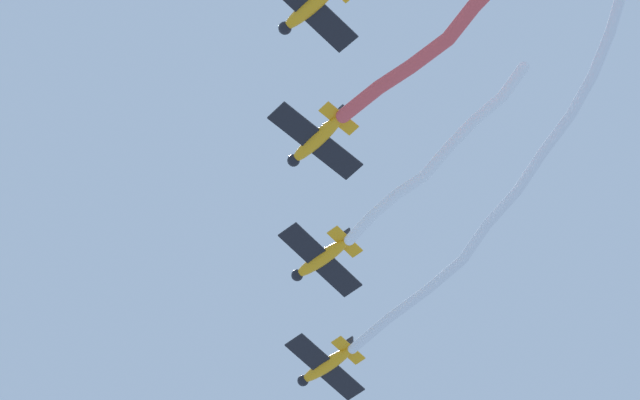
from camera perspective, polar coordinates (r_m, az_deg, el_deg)
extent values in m
ellipsoid|color=orange|center=(103.80, 0.28, -6.68)|extent=(4.96, 1.62, 1.00)
sphere|color=black|center=(104.81, -0.69, -7.30)|extent=(0.95, 0.95, 0.85)
ellipsoid|color=#232833|center=(104.34, 0.03, -6.71)|extent=(1.29, 0.82, 0.53)
cube|color=black|center=(103.77, 0.21, -6.77)|extent=(2.57, 7.24, 0.13)
cube|color=orange|center=(103.00, 1.15, -6.09)|extent=(1.28, 2.87, 0.11)
cube|color=black|center=(103.44, 1.10, -5.92)|extent=(1.11, 0.28, 1.37)
cylinder|color=white|center=(102.04, 2.05, -5.42)|extent=(3.74, 0.87, 1.01)
cylinder|color=white|center=(100.82, 3.57, -4.21)|extent=(3.73, 1.14, 1.00)
cylinder|color=white|center=(99.63, 5.07, -3.03)|extent=(3.49, 0.74, 0.79)
cylinder|color=white|center=(98.46, 6.26, -1.71)|extent=(3.28, 1.32, 1.16)
cylinder|color=white|center=(97.47, 7.36, -0.31)|extent=(3.39, 0.97, 1.08)
cylinder|color=white|center=(96.52, 8.47, 1.13)|extent=(3.30, 1.41, 1.12)
cylinder|color=white|center=(95.51, 9.51, 2.62)|extent=(3.38, 1.36, 0.88)
cylinder|color=white|center=(94.64, 10.51, 4.16)|extent=(3.24, 1.55, 1.28)
cylinder|color=white|center=(94.00, 11.29, 5.81)|extent=(3.18, 1.87, 1.38)
cylinder|color=white|center=(93.21, 11.91, 7.59)|extent=(3.22, 2.28, 1.15)
sphere|color=white|center=(102.73, 1.32, -6.03)|extent=(0.70, 0.70, 0.70)
sphere|color=white|center=(101.38, 2.79, -4.79)|extent=(0.70, 0.70, 0.70)
sphere|color=white|center=(100.29, 4.37, -3.62)|extent=(0.70, 0.70, 0.70)
sphere|color=white|center=(99.00, 5.78, -2.42)|extent=(0.70, 0.70, 0.70)
sphere|color=white|center=(97.94, 6.75, -1.00)|extent=(0.70, 0.70, 0.70)
sphere|color=white|center=(97.01, 7.98, 0.38)|extent=(0.70, 0.70, 0.70)
sphere|color=white|center=(96.05, 8.96, 1.88)|extent=(0.70, 0.70, 0.70)
sphere|color=white|center=(94.99, 10.07, 3.37)|extent=(0.70, 0.70, 0.70)
sphere|color=white|center=(94.32, 10.95, 4.96)|extent=(0.70, 0.70, 0.70)
sphere|color=white|center=(93.70, 11.64, 6.67)|extent=(0.70, 0.70, 0.70)
ellipsoid|color=orange|center=(97.91, 0.10, -2.35)|extent=(4.96, 1.64, 1.00)
sphere|color=black|center=(98.84, -0.93, -3.05)|extent=(0.95, 0.95, 0.85)
ellipsoid|color=#232833|center=(98.45, -0.17, -2.41)|extent=(1.30, 0.82, 0.53)
cube|color=black|center=(97.87, 0.03, -2.45)|extent=(2.59, 7.24, 0.13)
cube|color=orange|center=(97.20, 1.02, -1.70)|extent=(1.29, 2.87, 0.11)
cube|color=black|center=(97.66, 0.97, -1.55)|extent=(1.11, 0.28, 1.37)
cylinder|color=white|center=(96.68, 1.64, -1.15)|extent=(2.39, 0.77, 1.25)
cylinder|color=white|center=(96.12, 2.58, -0.22)|extent=(2.44, 0.92, 1.03)
cylinder|color=white|center=(95.49, 3.64, 0.58)|extent=(2.45, 1.14, 0.81)
cylinder|color=white|center=(94.88, 4.70, 1.53)|extent=(2.70, 0.90, 1.21)
cylinder|color=white|center=(94.40, 5.69, 2.64)|extent=(2.56, 0.77, 1.21)
cylinder|color=white|center=(93.77, 6.78, 3.65)|extent=(2.65, 0.79, 0.85)
cylinder|color=white|center=(92.99, 7.79, 4.73)|extent=(2.64, 1.21, 0.99)
sphere|color=white|center=(96.94, 1.19, -1.63)|extent=(0.76, 0.76, 0.76)
sphere|color=white|center=(96.44, 2.08, -0.66)|extent=(0.76, 0.76, 0.76)
sphere|color=white|center=(95.82, 3.08, 0.22)|extent=(0.76, 0.76, 0.76)
sphere|color=white|center=(95.17, 4.21, 0.95)|extent=(0.76, 0.76, 0.76)
sphere|color=white|center=(94.60, 5.19, 2.10)|extent=(0.76, 0.76, 0.76)
sphere|color=white|center=(94.21, 6.20, 3.17)|extent=(0.76, 0.76, 0.76)
sphere|color=white|center=(93.34, 7.36, 4.14)|extent=(0.76, 0.76, 0.76)
sphere|color=white|center=(92.66, 8.22, 5.33)|extent=(0.76, 0.76, 0.76)
ellipsoid|color=orange|center=(92.65, -0.10, 2.49)|extent=(4.89, 1.11, 1.00)
sphere|color=black|center=(93.58, -1.07, 1.61)|extent=(0.87, 0.87, 0.85)
ellipsoid|color=#232833|center=(93.21, -0.36, 2.38)|extent=(1.23, 0.69, 0.53)
cube|color=black|center=(92.60, -0.17, 2.38)|extent=(1.82, 7.12, 0.13)
cube|color=orange|center=(91.95, 0.77, 3.31)|extent=(0.99, 2.79, 0.11)
cube|color=black|center=(92.43, 0.72, 3.44)|extent=(1.11, 0.16, 1.37)
cylinder|color=#DB4C4C|center=(91.24, 1.65, 3.98)|extent=(3.17, 1.26, 1.07)
cylinder|color=#DB4C4C|center=(90.37, 3.02, 4.97)|extent=(2.75, 1.31, 1.14)
cylinder|color=#DB4C4C|center=(89.49, 4.43, 5.94)|extent=(3.17, 1.26, 1.03)
cylinder|color=#DB4C4C|center=(88.76, 5.70, 7.13)|extent=(2.77, 1.22, 1.23)
sphere|color=#DB4C4C|center=(91.68, 0.93, 3.41)|extent=(0.94, 0.94, 0.94)
sphere|color=#DB4C4C|center=(90.81, 2.38, 4.56)|extent=(0.94, 0.94, 0.94)
sphere|color=#DB4C4C|center=(89.94, 3.67, 5.39)|extent=(0.94, 0.94, 0.94)
sphere|color=#DB4C4C|center=(89.06, 5.19, 6.50)|extent=(0.94, 0.94, 0.94)
sphere|color=#DB4C4C|center=(88.49, 6.22, 7.77)|extent=(0.94, 0.94, 0.94)
ellipsoid|color=orange|center=(88.13, -0.33, 7.87)|extent=(4.94, 1.40, 1.00)
sphere|color=black|center=(88.89, -1.42, 6.95)|extent=(0.91, 0.91, 0.85)
ellipsoid|color=#232833|center=(88.66, -0.62, 7.74)|extent=(1.27, 0.76, 0.53)
cube|color=black|center=(88.07, -0.41, 7.77)|extent=(2.24, 7.20, 0.13)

